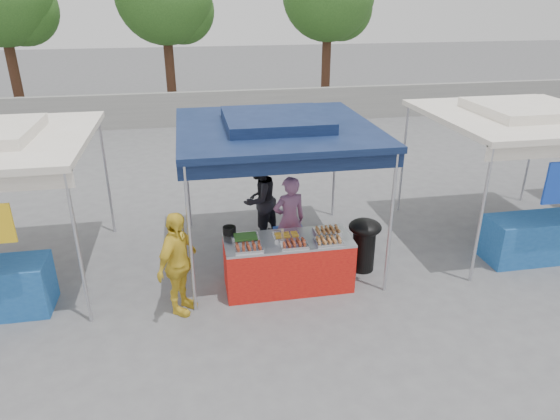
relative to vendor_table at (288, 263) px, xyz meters
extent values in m
plane|color=#5B5B5E|center=(0.00, 0.10, -0.43)|extent=(80.00, 80.00, 0.00)
cube|color=gray|center=(0.00, 11.10, 0.17)|extent=(40.00, 0.25, 1.20)
cylinder|color=silver|center=(-1.50, -0.40, 0.72)|extent=(0.05, 0.05, 2.30)
cylinder|color=silver|center=(1.50, -0.40, 0.72)|extent=(0.05, 0.05, 2.30)
cylinder|color=silver|center=(-1.50, 2.60, 0.72)|extent=(0.05, 0.05, 2.30)
cylinder|color=silver|center=(1.50, 2.60, 0.72)|extent=(0.05, 0.05, 2.30)
cube|color=#101E42|center=(0.00, 1.10, 1.92)|extent=(3.20, 3.20, 0.10)
cube|color=#101E42|center=(0.00, 1.10, 2.05)|extent=(1.65, 1.65, 0.18)
cube|color=#101E42|center=(0.00, -0.40, 1.77)|extent=(3.20, 0.04, 0.25)
cylinder|color=silver|center=(-3.00, -0.40, 0.72)|extent=(0.05, 0.05, 2.30)
cylinder|color=silver|center=(-3.00, 2.60, 0.72)|extent=(0.05, 0.05, 2.30)
cylinder|color=silver|center=(3.00, -0.40, 0.72)|extent=(0.05, 0.05, 2.30)
cylinder|color=silver|center=(3.00, 2.60, 0.72)|extent=(0.05, 0.05, 2.30)
cylinder|color=silver|center=(6.00, 2.60, 0.72)|extent=(0.05, 0.05, 2.30)
cube|color=silver|center=(4.50, 1.10, 1.92)|extent=(3.20, 3.20, 0.10)
cube|color=silver|center=(4.50, 1.10, 2.05)|extent=(1.65, 1.65, 0.18)
cube|color=#1F5AA5|center=(4.50, 0.10, -0.03)|extent=(1.80, 0.70, 0.80)
cylinder|color=#422719|center=(-7.42, 13.08, 1.56)|extent=(0.36, 0.36, 3.96)
sphere|color=#2F5F1F|center=(-6.82, 13.28, 3.42)|extent=(2.49, 2.49, 2.49)
cylinder|color=#422719|center=(-1.93, 13.36, 1.52)|extent=(0.36, 0.36, 3.88)
sphere|color=#2F5F1F|center=(-1.33, 13.56, 3.35)|extent=(2.44, 2.44, 2.44)
cylinder|color=#422719|center=(4.29, 13.41, 1.53)|extent=(0.36, 0.36, 3.91)
sphere|color=#2F5F1F|center=(4.89, 13.61, 3.37)|extent=(2.46, 2.46, 2.46)
cube|color=red|center=(0.00, 0.00, -0.02)|extent=(2.00, 0.80, 0.81)
cube|color=silver|center=(0.00, 0.00, 0.40)|extent=(2.00, 0.80, 0.04)
cube|color=silver|center=(-0.65, -0.22, 0.45)|extent=(0.42, 0.30, 0.05)
cube|color=maroon|center=(-0.65, -0.22, 0.49)|extent=(0.35, 0.25, 0.02)
cube|color=silver|center=(0.03, -0.24, 0.45)|extent=(0.42, 0.30, 0.05)
cube|color=maroon|center=(0.03, -0.24, 0.49)|extent=(0.35, 0.25, 0.02)
cube|color=silver|center=(0.58, -0.24, 0.45)|extent=(0.42, 0.30, 0.05)
cube|color=#B2733D|center=(0.58, -0.24, 0.49)|extent=(0.35, 0.25, 0.02)
cube|color=silver|center=(-0.66, 0.11, 0.45)|extent=(0.42, 0.30, 0.05)
cube|color=#29591E|center=(-0.66, 0.11, 0.49)|extent=(0.35, 0.25, 0.02)
cube|color=silver|center=(-0.02, 0.06, 0.45)|extent=(0.42, 0.30, 0.05)
cube|color=gold|center=(-0.02, 0.06, 0.49)|extent=(0.35, 0.25, 0.02)
cube|color=silver|center=(0.66, 0.11, 0.45)|extent=(0.42, 0.30, 0.05)
cube|color=#B2733D|center=(0.66, 0.11, 0.49)|extent=(0.35, 0.25, 0.02)
cylinder|color=black|center=(-0.88, 0.36, 0.49)|extent=(0.21, 0.21, 0.12)
cylinder|color=silver|center=(-0.14, -0.20, 0.48)|extent=(0.08, 0.08, 0.10)
cylinder|color=black|center=(1.37, 0.30, -0.05)|extent=(0.38, 0.38, 0.75)
ellipsoid|color=black|center=(1.37, 0.30, 0.38)|extent=(0.55, 0.55, 0.25)
cube|color=#143AA5|center=(-0.34, 0.75, -0.27)|extent=(0.52, 0.36, 0.31)
cube|color=#143AA5|center=(0.18, 0.79, -0.26)|extent=(0.54, 0.38, 0.32)
cube|color=#143AA5|center=(0.18, 0.79, 0.05)|extent=(0.51, 0.36, 0.31)
imported|color=#8C5982|center=(0.18, 0.79, 0.37)|extent=(0.64, 0.49, 1.60)
imported|color=black|center=(-0.20, 1.76, 0.40)|extent=(1.01, 1.01, 1.65)
imported|color=yellow|center=(-1.70, -0.37, 0.37)|extent=(0.82, 1.00, 1.60)
camera|label=1|loc=(-1.41, -6.81, 3.96)|focal=32.00mm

